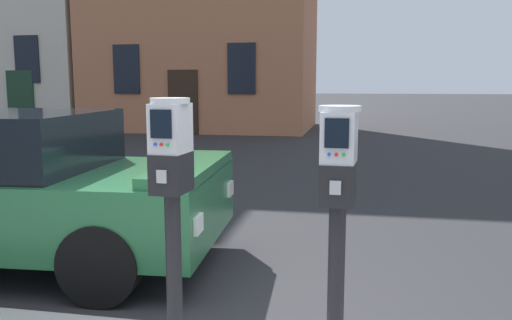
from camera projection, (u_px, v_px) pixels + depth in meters
parking_meter_near_kerb at (172, 181)px, 2.89m from camera, size 0.23×0.26×1.47m
parking_meter_twin_adjacent at (338, 192)px, 2.73m from camera, size 0.23×0.26×1.43m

